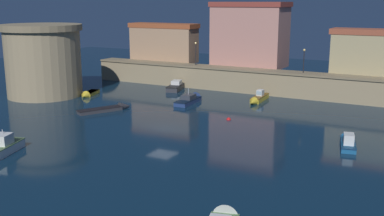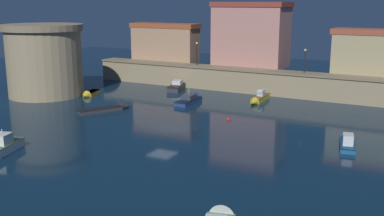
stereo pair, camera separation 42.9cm
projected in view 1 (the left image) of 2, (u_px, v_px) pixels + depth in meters
ground_plane at (162, 130)px, 45.88m from camera, size 127.10×127.10×0.00m
quay_wall at (248, 80)px, 64.85m from camera, size 49.65×3.04×3.27m
old_town_backdrop at (265, 41)px, 66.36m from camera, size 45.58×5.87×9.33m
fortress_tower at (43, 60)px, 61.66m from camera, size 10.58×10.58×9.51m
quay_lamp_0 at (196, 50)px, 67.79m from camera, size 0.32×0.32×3.36m
quay_lamp_1 at (304, 57)px, 60.42m from camera, size 0.32×0.32×3.14m
moored_boat_1 at (191, 99)px, 58.68m from camera, size 1.84×6.21×2.36m
moored_boat_3 at (258, 98)px, 58.88m from camera, size 1.35×5.75×1.59m
moored_boat_4 at (178, 85)px, 68.05m from camera, size 3.41×7.26×1.71m
moored_boat_5 at (109, 109)px, 54.02m from camera, size 4.03×6.39×1.18m
moored_boat_6 at (89, 94)px, 62.52m from camera, size 2.31×4.26×1.15m
moored_boat_7 at (348, 141)px, 41.11m from camera, size 2.27×5.32×1.70m
mooring_buoy_0 at (229, 120)px, 49.92m from camera, size 0.49×0.49×0.49m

